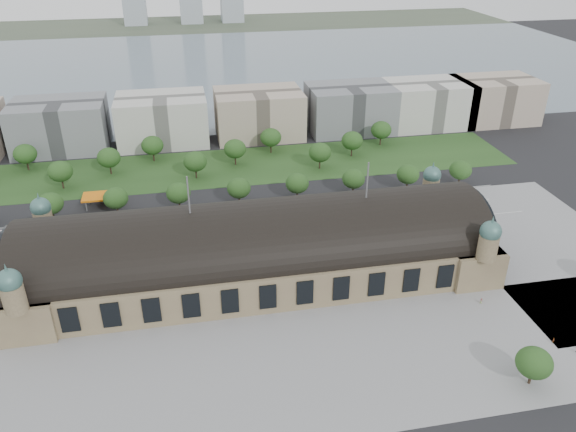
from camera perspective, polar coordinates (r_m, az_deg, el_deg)
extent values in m
plane|color=black|center=(184.36, -3.03, -6.18)|extent=(900.00, 900.00, 0.00)
cube|color=#867853|center=(181.05, -3.07, -4.61)|extent=(150.00, 40.00, 12.00)
cube|color=#867853|center=(186.16, -24.07, -6.34)|extent=(16.00, 43.00, 12.00)
cube|color=#867853|center=(199.71, 16.33, -2.45)|extent=(16.00, 43.00, 12.00)
cylinder|color=black|center=(177.89, -3.12, -2.98)|extent=(144.00, 37.60, 37.60)
cylinder|color=black|center=(183.74, -26.36, -4.38)|extent=(1.20, 32.00, 32.00)
cylinder|color=black|center=(198.64, 18.18, -0.27)|extent=(1.20, 32.00, 32.00)
cylinder|color=#867853|center=(198.98, -23.54, -0.58)|extent=(6.00, 6.00, 8.00)
sphere|color=#416963|center=(196.62, -23.84, 0.82)|extent=(6.40, 6.40, 6.40)
cone|color=#416963|center=(194.98, -24.06, 1.87)|extent=(1.00, 1.00, 2.50)
cylinder|color=#867853|center=(211.71, 14.26, 2.71)|extent=(6.00, 6.00, 8.00)
sphere|color=#416963|center=(209.49, 14.43, 4.07)|extent=(6.40, 6.40, 6.40)
cone|color=#416963|center=(207.96, 14.56, 5.07)|extent=(1.00, 1.00, 2.50)
cylinder|color=#867853|center=(163.99, -26.07, -7.51)|extent=(6.00, 6.00, 8.00)
sphere|color=#416963|center=(161.11, -26.47, -5.91)|extent=(6.40, 6.40, 6.40)
cone|color=#416963|center=(159.11, -26.78, -4.71)|extent=(1.00, 1.00, 2.50)
cylinder|color=#867853|center=(179.22, 19.62, -3.01)|extent=(6.00, 6.00, 8.00)
sphere|color=#416963|center=(176.60, 19.90, -1.48)|extent=(6.40, 6.40, 6.40)
cone|color=#416963|center=(174.77, 20.11, -0.34)|extent=(1.00, 1.00, 2.50)
cylinder|color=#59595B|center=(167.54, -10.08, 2.11)|extent=(0.50, 0.50, 12.00)
cylinder|color=#59595B|center=(176.18, 8.07, 3.61)|extent=(0.50, 0.50, 12.00)
cube|color=gray|center=(152.02, 3.33, -14.97)|extent=(190.00, 48.00, 0.12)
cube|color=gray|center=(220.49, 24.53, -2.75)|extent=(56.00, 100.00, 0.12)
cube|color=black|center=(215.74, -9.76, -1.08)|extent=(260.00, 26.00, 0.10)
cube|color=#25451B|center=(265.33, -9.17, 4.71)|extent=(300.00, 45.00, 0.10)
cube|color=orange|center=(237.71, -18.53, 1.94)|extent=(14.00, 9.00, 0.70)
cube|color=#59595B|center=(244.10, -17.82, 1.94)|extent=(7.00, 5.00, 3.20)
cylinder|color=#59595B|center=(242.49, -19.65, 1.61)|extent=(0.50, 0.50, 4.40)
cylinder|color=#59595B|center=(240.88, -17.08, 1.86)|extent=(0.50, 0.50, 4.40)
cylinder|color=#59595B|center=(236.80, -19.82, 0.93)|extent=(0.50, 0.50, 4.40)
cylinder|color=#59595B|center=(235.14, -17.19, 1.18)|extent=(0.50, 0.50, 4.40)
cube|color=slate|center=(461.41, -8.57, 14.81)|extent=(700.00, 320.00, 0.08)
cube|color=#44513D|center=(657.70, -9.67, 18.65)|extent=(700.00, 120.00, 0.14)
cube|color=slate|center=(304.67, -22.14, 8.50)|extent=(45.00, 32.00, 24.00)
cube|color=beige|center=(298.79, -12.64, 9.54)|extent=(45.00, 32.00, 24.00)
cube|color=tan|center=(301.21, -2.98, 10.33)|extent=(45.00, 32.00, 24.00)
cube|color=slate|center=(311.74, 6.31, 10.82)|extent=(45.00, 32.00, 24.00)
cube|color=beige|center=(327.51, 14.01, 11.01)|extent=(45.00, 32.00, 24.00)
cube|color=tan|center=(345.86, 20.18, 11.03)|extent=(45.00, 32.00, 24.00)
cylinder|color=#2D2116|center=(234.00, -22.74, 0.03)|extent=(0.70, 0.70, 4.32)
ellipsoid|color=#204017|center=(231.75, -22.98, 1.18)|extent=(9.60, 9.60, 8.16)
cylinder|color=#2D2116|center=(229.81, -16.93, 0.56)|extent=(0.70, 0.70, 4.32)
ellipsoid|color=#204017|center=(227.52, -17.11, 1.74)|extent=(9.60, 9.60, 8.16)
cylinder|color=#2D2116|center=(228.08, -10.96, 1.11)|extent=(0.70, 0.70, 4.32)
ellipsoid|color=#204017|center=(225.78, -11.08, 2.30)|extent=(9.60, 9.60, 8.16)
cylinder|color=#2D2116|center=(228.87, -4.96, 1.64)|extent=(0.70, 0.70, 4.32)
ellipsoid|color=#204017|center=(226.57, -5.02, 2.84)|extent=(9.60, 9.60, 8.16)
cylinder|color=#2D2116|center=(232.15, 0.93, 2.15)|extent=(0.70, 0.70, 4.32)
ellipsoid|color=#204017|center=(229.89, 0.94, 3.34)|extent=(9.60, 9.60, 8.16)
cylinder|color=#2D2116|center=(237.82, 6.61, 2.62)|extent=(0.70, 0.70, 4.32)
ellipsoid|color=#204017|center=(235.61, 6.68, 3.78)|extent=(9.60, 9.60, 8.16)
cylinder|color=#2D2116|center=(245.71, 11.97, 3.04)|extent=(0.70, 0.70, 4.32)
ellipsoid|color=#204017|center=(243.58, 12.09, 4.17)|extent=(9.60, 9.60, 8.16)
cylinder|color=#2D2116|center=(255.62, 16.96, 3.41)|extent=(0.70, 0.70, 4.32)
ellipsoid|color=#204017|center=(253.57, 17.13, 4.49)|extent=(9.60, 9.60, 8.16)
cylinder|color=#2D2116|center=(286.68, -24.92, 4.69)|extent=(0.70, 0.70, 4.68)
ellipsoid|color=#204017|center=(284.71, -25.15, 5.74)|extent=(10.40, 10.40, 8.84)
cylinder|color=#2D2116|center=(260.72, -21.91, 3.09)|extent=(0.70, 0.70, 4.68)
ellipsoid|color=#204017|center=(258.55, -22.14, 4.23)|extent=(10.40, 10.40, 8.84)
cylinder|color=#2D2116|center=(268.45, -17.57, 4.55)|extent=(0.70, 0.70, 4.68)
ellipsoid|color=#204017|center=(266.35, -17.75, 5.68)|extent=(10.40, 10.40, 8.84)
cylinder|color=#2D2116|center=(277.80, -13.49, 5.90)|extent=(0.70, 0.70, 4.68)
ellipsoid|color=#204017|center=(275.76, -13.62, 7.00)|extent=(10.40, 10.40, 8.84)
cylinder|color=#2D2116|center=(255.20, -9.32, 4.31)|extent=(0.70, 0.70, 4.68)
ellipsoid|color=#204017|center=(252.98, -9.42, 5.49)|extent=(10.40, 10.40, 8.84)
cylinder|color=#2D2116|center=(267.18, -5.36, 5.67)|extent=(0.70, 0.70, 4.68)
ellipsoid|color=#204017|center=(265.06, -5.42, 6.82)|extent=(10.40, 10.40, 8.84)
cylinder|color=#2D2116|center=(280.45, -1.75, 6.89)|extent=(0.70, 0.70, 4.68)
ellipsoid|color=#204017|center=(278.44, -1.76, 7.99)|extent=(10.40, 10.40, 8.84)
cylinder|color=#2D2116|center=(262.25, 3.24, 5.31)|extent=(0.70, 0.70, 4.68)
ellipsoid|color=#204017|center=(260.09, 3.27, 6.47)|extent=(10.40, 10.40, 8.84)
cylinder|color=#2D2116|center=(277.85, 6.47, 6.52)|extent=(0.70, 0.70, 4.68)
ellipsoid|color=#204017|center=(275.81, 6.53, 7.62)|extent=(10.40, 10.40, 8.84)
cylinder|color=#2D2116|center=(294.34, 9.36, 7.57)|extent=(0.70, 0.70, 4.68)
ellipsoid|color=#204017|center=(292.42, 9.45, 8.62)|extent=(10.40, 10.40, 8.84)
cylinder|color=#2D2116|center=(158.05, 23.39, -14.82)|extent=(0.70, 0.70, 3.96)
ellipsoid|color=#204017|center=(154.98, 23.74, -13.49)|extent=(9.00, 9.00, 7.65)
imported|color=black|center=(215.96, -19.15, -2.06)|extent=(6.02, 2.93, 1.65)
imported|color=maroon|center=(223.16, -14.43, -0.35)|extent=(4.87, 2.01, 1.41)
imported|color=#1B1947|center=(214.38, -7.89, -0.90)|extent=(4.55, 2.26, 1.49)
imported|color=slate|center=(232.45, 6.87, 1.58)|extent=(4.45, 1.80, 1.44)
imported|color=#BBBBBD|center=(233.41, 14.65, 0.96)|extent=(5.97, 2.81, 1.65)
imported|color=black|center=(209.57, -26.19, -4.58)|extent=(4.07, 3.69, 1.35)
imported|color=maroon|center=(209.53, -22.63, -3.72)|extent=(6.37, 4.82, 1.61)
imported|color=#1B1C4D|center=(205.29, -15.84, -3.17)|extent=(5.93, 4.71, 1.61)
imported|color=#505156|center=(205.34, -15.93, -3.19)|extent=(4.91, 3.28, 1.55)
imported|color=silver|center=(204.58, -13.40, -3.00)|extent=(4.21, 2.92, 1.32)
imported|color=gray|center=(200.76, -11.58, -3.40)|extent=(5.81, 4.92, 1.48)
imported|color=black|center=(204.04, -9.06, -2.59)|extent=(5.77, 4.42, 1.56)
imported|color=red|center=(209.77, -9.65, -1.51)|extent=(10.81, 3.35, 2.97)
imported|color=silver|center=(212.56, 2.27, -0.67)|extent=(10.69, 2.88, 2.95)
imported|color=beige|center=(213.71, 6.57, -0.58)|extent=(13.18, 4.21, 3.61)
imported|color=gray|center=(181.61, 19.03, -8.17)|extent=(1.01, 0.82, 1.79)
imported|color=gray|center=(173.94, 25.36, -11.35)|extent=(0.81, 0.74, 1.86)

